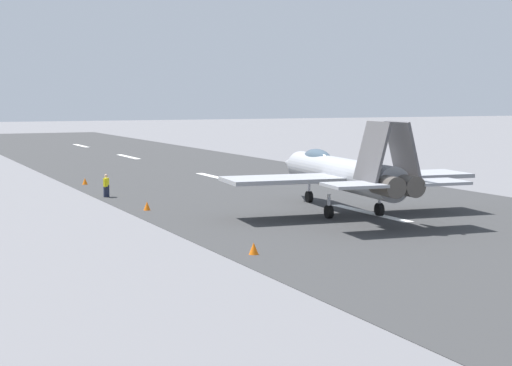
% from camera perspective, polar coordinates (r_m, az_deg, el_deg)
% --- Properties ---
extents(ground_plane, '(400.00, 400.00, 0.00)m').
position_cam_1_polar(ground_plane, '(48.35, 8.08, -2.14)').
color(ground_plane, slate).
extents(runway_strip, '(240.00, 26.00, 0.02)m').
position_cam_1_polar(runway_strip, '(48.34, 8.10, -2.13)').
color(runway_strip, '#333334').
rests_on(runway_strip, ground).
extents(fighter_jet, '(17.89, 15.12, 5.62)m').
position_cam_1_polar(fighter_jet, '(48.03, 6.06, 0.74)').
color(fighter_jet, gray).
rests_on(fighter_jet, ground).
extents(crew_person, '(0.60, 0.48, 1.61)m').
position_cam_1_polar(crew_person, '(56.41, -10.57, -0.19)').
color(crew_person, '#1E2338').
rests_on(crew_person, ground).
extents(marker_cone_near, '(0.44, 0.44, 0.55)m').
position_cam_1_polar(marker_cone_near, '(35.27, -0.16, -4.67)').
color(marker_cone_near, orange).
rests_on(marker_cone_near, ground).
extents(marker_cone_mid, '(0.44, 0.44, 0.55)m').
position_cam_1_polar(marker_cone_mid, '(49.46, -7.73, -1.63)').
color(marker_cone_mid, orange).
rests_on(marker_cone_mid, ground).
extents(marker_cone_far, '(0.44, 0.44, 0.55)m').
position_cam_1_polar(marker_cone_far, '(64.97, -12.03, 0.12)').
color(marker_cone_far, orange).
rests_on(marker_cone_far, ground).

